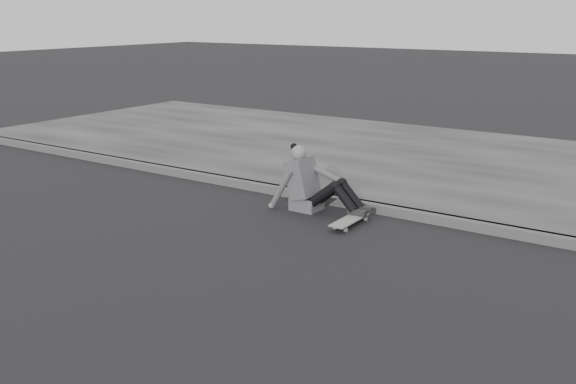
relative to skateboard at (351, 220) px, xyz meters
name	(u,v)px	position (x,y,z in m)	size (l,w,h in m)	color
ground	(540,352)	(2.69, -1.92, -0.07)	(80.00, 80.00, 0.00)	black
skateboard	(351,220)	(0.00, 0.00, 0.00)	(0.20, 0.78, 0.09)	gray
seated_woman	(311,184)	(-0.73, 0.25, 0.29)	(1.38, 0.46, 0.88)	#525254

